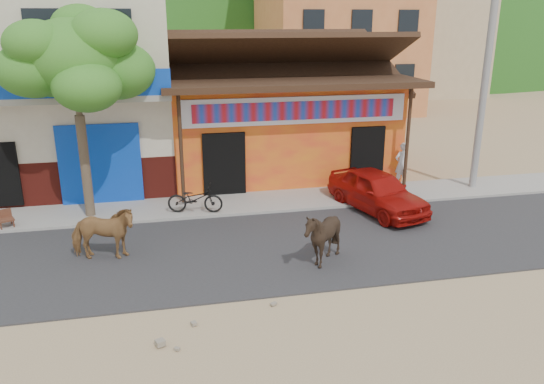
{
  "coord_description": "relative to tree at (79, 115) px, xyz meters",
  "views": [
    {
      "loc": [
        -2.36,
        -9.89,
        5.72
      ],
      "look_at": [
        0.37,
        3.0,
        1.4
      ],
      "focal_mm": 35.0,
      "sensor_mm": 36.0,
      "label": 1
    }
  ],
  "objects": [
    {
      "name": "ground",
      "position": [
        4.6,
        -5.8,
        -3.12
      ],
      "size": [
        120.0,
        120.0,
        0.0
      ],
      "primitive_type": "plane",
      "color": "#9E825B",
      "rests_on": "ground"
    },
    {
      "name": "road",
      "position": [
        4.6,
        -3.3,
        -3.1
      ],
      "size": [
        60.0,
        5.0,
        0.04
      ],
      "primitive_type": "cube",
      "color": "#28282B",
      "rests_on": "ground"
    },
    {
      "name": "sidewalk",
      "position": [
        4.6,
        0.2,
        -3.06
      ],
      "size": [
        60.0,
        2.0,
        0.12
      ],
      "primitive_type": "cube",
      "color": "gray",
      "rests_on": "ground"
    },
    {
      "name": "dance_club",
      "position": [
        6.6,
        4.2,
        -1.32
      ],
      "size": [
        8.0,
        6.0,
        3.6
      ],
      "primitive_type": "cube",
      "color": "orange",
      "rests_on": "ground"
    },
    {
      "name": "cafe_building",
      "position": [
        -0.9,
        4.2,
        0.38
      ],
      "size": [
        7.0,
        6.0,
        7.0
      ],
      "primitive_type": "cube",
      "color": "beige",
      "rests_on": "ground"
    },
    {
      "name": "apartment_front",
      "position": [
        13.6,
        18.2,
        2.88
      ],
      "size": [
        9.0,
        9.0,
        12.0
      ],
      "primitive_type": "cube",
      "color": "#CC723F",
      "rests_on": "ground"
    },
    {
      "name": "apartment_rear",
      "position": [
        22.6,
        24.2,
        1.88
      ],
      "size": [
        8.0,
        8.0,
        10.0
      ],
      "primitive_type": "cube",
      "color": "tan",
      "rests_on": "ground"
    },
    {
      "name": "tree",
      "position": [
        0.0,
        0.0,
        0.0
      ],
      "size": [
        3.0,
        3.0,
        6.0
      ],
      "primitive_type": null,
      "color": "#2D721E",
      "rests_on": "sidewalk"
    },
    {
      "name": "utility_pole",
      "position": [
        12.8,
        0.2,
        1.0
      ],
      "size": [
        0.24,
        0.24,
        8.0
      ],
      "primitive_type": "cylinder",
      "color": "gray",
      "rests_on": "sidewalk"
    },
    {
      "name": "cow_tan",
      "position": [
        0.67,
        -3.11,
        -2.39
      ],
      "size": [
        1.72,
        0.98,
        1.38
      ],
      "primitive_type": "imported",
      "rotation": [
        0.0,
        0.0,
        1.42
      ],
      "color": "#9A6C3D",
      "rests_on": "road"
    },
    {
      "name": "cow_dark",
      "position": [
        5.85,
        -4.49,
        -2.37
      ],
      "size": [
        1.36,
        1.22,
        1.43
      ],
      "primitive_type": "imported",
      "rotation": [
        0.0,
        0.0,
        -1.51
      ],
      "color": "black",
      "rests_on": "road"
    },
    {
      "name": "red_car",
      "position": [
        8.63,
        -1.2,
        -2.45
      ],
      "size": [
        2.46,
        3.98,
        1.26
      ],
      "primitive_type": "imported",
      "rotation": [
        0.0,
        0.0,
        0.28
      ],
      "color": "#A5100B",
      "rests_on": "road"
    },
    {
      "name": "scooter",
      "position": [
        3.1,
        -0.43,
        -2.56
      ],
      "size": [
        1.75,
        0.93,
        0.87
      ],
      "primitive_type": "imported",
      "rotation": [
        0.0,
        0.0,
        1.35
      ],
      "color": "black",
      "rests_on": "sidewalk"
    },
    {
      "name": "pedestrian",
      "position": [
        10.4,
        0.9,
        -2.24
      ],
      "size": [
        0.61,
        0.46,
        1.52
      ],
      "primitive_type": "imported",
      "rotation": [
        0.0,
        0.0,
        3.34
      ],
      "color": "white",
      "rests_on": "sidewalk"
    },
    {
      "name": "cafe_chair_left",
      "position": [
        -2.22,
        -0.5,
        -2.56
      ],
      "size": [
        0.54,
        0.54,
        0.88
      ],
      "primitive_type": null,
      "rotation": [
        0.0,
        0.0,
        0.43
      ],
      "color": "#52281B",
      "rests_on": "sidewalk"
    }
  ]
}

